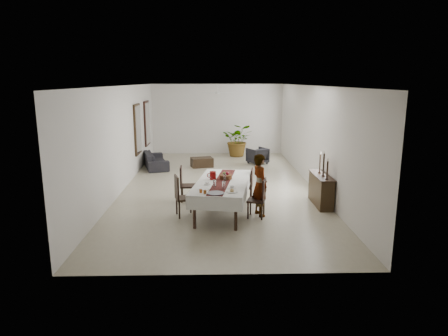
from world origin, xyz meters
TOP-DOWN VIEW (x-y plane):
  - floor at (0.00, 0.00)m, footprint 6.00×12.00m
  - ceiling at (0.00, 0.00)m, footprint 6.00×12.00m
  - wall_back at (0.00, 6.00)m, footprint 6.00×0.02m
  - wall_front at (0.00, -6.00)m, footprint 6.00×0.02m
  - wall_left at (-3.00, 0.00)m, footprint 0.02×12.00m
  - wall_right at (3.00, 0.00)m, footprint 0.02×12.00m
  - dining_table_top at (0.06, -2.59)m, footprint 1.49×2.75m
  - table_leg_fl at (-0.61, -3.74)m, footprint 0.09×0.09m
  - table_leg_fr at (0.34, -3.89)m, footprint 0.09×0.09m
  - table_leg_bl at (-0.22, -1.29)m, footprint 0.09×0.09m
  - table_leg_br at (0.73, -1.44)m, footprint 0.09×0.09m
  - tablecloth_top at (0.06, -2.59)m, footprint 1.71×2.98m
  - tablecloth_drape_left at (-0.57, -2.49)m, footprint 0.45×2.78m
  - tablecloth_drape_right at (0.69, -2.69)m, footprint 0.45×2.78m
  - tablecloth_drape_near at (-0.16, -3.97)m, footprint 1.27×0.21m
  - tablecloth_drape_far at (0.28, -1.21)m, footprint 1.27×0.21m
  - table_runner at (0.06, -2.59)m, footprint 0.80×2.75m
  - red_pitcher at (-0.18, -2.38)m, footprint 0.19×0.19m
  - pitcher_handle at (-0.28, -2.37)m, footprint 0.13×0.04m
  - wine_glass_near at (0.08, -3.31)m, footprint 0.08×0.08m
  - wine_glass_mid at (-0.14, -3.16)m, footprint 0.08×0.08m
  - wine_glass_far at (0.12, -2.54)m, footprint 0.08×0.08m
  - teacup_right at (0.28, -3.28)m, footprint 0.10×0.10m
  - saucer_right at (0.28, -3.28)m, footprint 0.16×0.16m
  - teacup_left at (-0.32, -2.91)m, footprint 0.10×0.10m
  - saucer_left at (-0.32, -2.91)m, footprint 0.16×0.16m
  - plate_near_right at (0.26, -3.61)m, footprint 0.26×0.26m
  - bread_near_right at (0.26, -3.61)m, footprint 0.10×0.10m
  - plate_near_left at (-0.39, -3.34)m, footprint 0.26×0.26m
  - plate_far_left at (-0.19, -1.94)m, footprint 0.26×0.26m
  - serving_tray at (-0.12, -3.72)m, footprint 0.39×0.39m
  - jam_jar_a at (-0.36, -3.71)m, footprint 0.07×0.07m
  - jam_jar_b at (-0.46, -3.63)m, footprint 0.07×0.07m
  - fruit_basket at (0.16, -2.33)m, footprint 0.33×0.33m
  - fruit_red at (0.19, -2.31)m, footprint 0.10×0.10m
  - fruit_green at (0.12, -2.29)m, footprint 0.09×0.09m
  - chair_right_near_seat at (0.89, -3.00)m, footprint 0.52×0.52m
  - chair_right_near_leg_fl at (1.01, -3.21)m, footprint 0.05×0.05m
  - chair_right_near_leg_fr at (1.11, -2.88)m, footprint 0.05×0.05m
  - chair_right_near_leg_bl at (0.68, -3.12)m, footprint 0.05×0.05m
  - chair_right_near_leg_br at (0.77, -2.79)m, footprint 0.05×0.05m
  - chair_right_near_back at (1.08, -3.05)m, footprint 0.15×0.42m
  - chair_right_far_seat at (0.73, -1.60)m, footprint 0.46×0.46m
  - chair_right_far_leg_fl at (0.86, -1.79)m, footprint 0.05×0.05m
  - chair_right_far_leg_fr at (0.92, -1.47)m, footprint 0.05×0.05m
  - chair_right_far_leg_bl at (0.54, -1.73)m, footprint 0.05×0.05m
  - chair_right_far_leg_br at (0.60, -1.41)m, footprint 0.05×0.05m
  - chair_right_far_back at (0.91, -1.63)m, footprint 0.11×0.40m
  - chair_left_near_seat at (-0.89, -2.84)m, footprint 0.55×0.55m
  - chair_left_near_leg_fl at (-1.11, -2.71)m, footprint 0.05×0.05m
  - chair_left_near_leg_fr at (-1.02, -3.07)m, footprint 0.05×0.05m
  - chair_left_near_leg_bl at (-0.76, -2.62)m, footprint 0.05×0.05m
  - chair_left_near_leg_br at (-0.66, -2.97)m, footprint 0.05×0.05m
  - chair_left_near_back at (-1.08, -2.90)m, footprint 0.16×0.44m
  - chair_left_far_seat at (-0.89, -1.57)m, footprint 0.43×0.43m
  - chair_left_far_leg_fl at (-1.07, -1.40)m, footprint 0.04×0.04m
  - chair_left_far_leg_fr at (-1.06, -1.74)m, footprint 0.04×0.04m
  - chair_left_far_leg_bl at (-0.72, -1.39)m, footprint 0.04×0.04m
  - chair_left_far_leg_br at (-0.72, -1.74)m, footprint 0.04×0.04m
  - chair_left_far_back at (-1.08, -1.57)m, footprint 0.05×0.42m
  - woman at (1.00, -2.83)m, footprint 0.54×0.66m
  - sideboard_body at (2.78, -2.01)m, footprint 0.36×1.36m
  - sideboard_top at (2.78, -2.01)m, footprint 0.40×1.41m
  - candlestick_near_base at (2.78, -2.50)m, footprint 0.09×0.09m
  - candlestick_near_shaft at (2.78, -2.50)m, footprint 0.05×0.05m
  - candlestick_near_candle at (2.78, -2.50)m, footprint 0.03×0.03m
  - candlestick_mid_base at (2.78, -2.14)m, footprint 0.09×0.09m
  - candlestick_mid_shaft at (2.78, -2.14)m, footprint 0.05×0.05m
  - candlestick_mid_candle at (2.78, -2.14)m, footprint 0.03×0.03m
  - candlestick_far_base at (2.78, -1.78)m, footprint 0.09×0.09m
  - candlestick_far_shaft at (2.78, -1.78)m, footprint 0.05×0.05m
  - candlestick_far_candle at (2.78, -1.78)m, footprint 0.03×0.03m
  - sofa at (-2.45, 2.96)m, footprint 1.29×2.16m
  - armchair at (1.63, 3.57)m, footprint 0.98×0.99m
  - coffee_table at (-0.64, 3.00)m, footprint 0.95×0.75m
  - potted_plant at (0.94, 5.26)m, footprint 1.48×1.33m
  - mirror_frame_near at (-2.96, 2.20)m, footprint 0.06×1.05m
  - mirror_glass_near at (-2.92, 2.20)m, footprint 0.01×0.90m
  - mirror_frame_far at (-2.96, 4.30)m, footprint 0.06×1.05m
  - mirror_glass_far at (-2.92, 4.30)m, footprint 0.01×0.90m
  - fan_rod at (0.00, 3.00)m, footprint 0.04×0.04m
  - fan_hub at (0.00, 3.00)m, footprint 0.16×0.16m
  - fan_blade_n at (0.00, 3.35)m, footprint 0.10×0.55m
  - fan_blade_s at (0.00, 2.65)m, footprint 0.10×0.55m
  - fan_blade_e at (0.35, 3.00)m, footprint 0.55×0.10m
  - fan_blade_w at (-0.35, 3.00)m, footprint 0.55×0.10m

SIDE VIEW (x-z plane):
  - floor at x=0.00m, z-range 0.00..0.00m
  - coffee_table at x=-0.64m, z-range 0.00..0.37m
  - chair_right_far_leg_fl at x=0.86m, z-range 0.00..0.39m
  - chair_right_far_leg_fr at x=0.92m, z-range 0.00..0.39m
  - chair_right_far_leg_bl at x=0.54m, z-range 0.00..0.39m
  - chair_right_far_leg_br at x=0.60m, z-range 0.00..0.39m
  - chair_right_near_leg_fl at x=1.01m, z-range 0.00..0.42m
  - chair_right_near_leg_fr at x=1.11m, z-range 0.00..0.42m
  - chair_right_near_leg_bl at x=0.68m, z-range 0.00..0.42m
  - chair_right_near_leg_br at x=0.77m, z-range 0.00..0.42m
  - chair_left_far_leg_fl at x=-1.07m, z-range 0.00..0.42m
  - chair_left_far_leg_fr at x=-1.06m, z-range 0.00..0.42m
  - chair_left_far_leg_bl at x=-0.72m, z-range 0.00..0.42m
  - chair_left_far_leg_br at x=-0.72m, z-range 0.00..0.42m
  - chair_left_near_leg_fl at x=-1.11m, z-range 0.00..0.44m
  - chair_left_near_leg_fr at x=-1.02m, z-range 0.00..0.44m
  - chair_left_near_leg_bl at x=-0.76m, z-range 0.00..0.44m
  - chair_left_near_leg_br at x=-0.66m, z-range 0.00..0.44m
  - sofa at x=-2.45m, z-range 0.00..0.59m
  - armchair at x=1.63m, z-range 0.00..0.66m
  - table_leg_fl at x=-0.61m, z-range 0.00..0.76m
  - table_leg_fr at x=0.34m, z-range 0.00..0.76m
  - table_leg_bl at x=-0.22m, z-range 0.00..0.76m
  - table_leg_br at x=0.73m, z-range 0.00..0.76m
  - sideboard_body at x=2.78m, z-range 0.00..0.82m
  - chair_right_far_seat at x=0.73m, z-range 0.39..0.44m
  - chair_right_near_seat at x=0.89m, z-range 0.42..0.46m
  - chair_left_far_seat at x=-0.89m, z-range 0.42..0.47m
  - chair_left_near_seat at x=-0.89m, z-range 0.44..0.49m
  - tablecloth_drape_left at x=-0.57m, z-range 0.50..0.83m
  - tablecloth_drape_right at x=0.69m, z-range 0.50..0.83m
  - tablecloth_drape_near at x=-0.16m, z-range 0.50..0.83m
  - tablecloth_drape_far at x=0.28m, z-range 0.50..0.83m
  - chair_right_far_back at x=0.91m, z-range 0.43..0.94m
  - chair_right_near_back at x=1.08m, z-range 0.46..0.99m
  - chair_left_far_back at x=-1.08m, z-range 0.46..1.00m
  - potted_plant at x=0.94m, z-range 0.00..1.46m
  - chair_left_near_back at x=-1.08m, z-range 0.49..1.05m
  - dining_table_top at x=0.06m, z-range 0.76..0.82m
  - woman at x=1.00m, z-range 0.00..1.58m
  - tablecloth_top at x=0.06m, z-range 0.82..0.83m
  - sideboard_top at x=2.78m, z-range 0.82..0.84m
  - table_runner at x=0.06m, z-range 0.83..0.83m
  - saucer_right at x=0.28m, z-range 0.83..0.84m
  - saucer_left at x=-0.32m, z-range 0.83..0.84m
  - plate_near_right at x=0.26m, z-range 0.83..0.84m
  - plate_near_left at x=-0.39m, z-range 0.83..0.84m
  - plate_far_left at x=-0.19m, z-range 0.83..0.84m
  - serving_tray at x=-0.12m, z-range 0.83..0.85m
  - candlestick_near_base at x=2.78m, z-range 0.84..0.87m
  - candlestick_mid_base at x=2.78m, z-range 0.84..0.87m
  - candlestick_far_base at x=2.78m, z-range 0.84..0.87m
  - teacup_right at x=0.28m, z-range 0.83..0.89m
  - teacup_left at x=-0.32m, z-range 0.83..0.89m
  - bread_near_right at x=0.26m, z-range 0.82..0.92m
  - jam_jar_a at x=-0.36m, z-range 0.83..0.91m
  - jam_jar_b at x=-0.46m, z-range 0.83..0.91m
  - fruit_basket at x=0.16m, z-range 0.83..0.94m
  - wine_glass_near at x=0.08m, z-range 0.83..1.01m
  - wine_glass_mid at x=-0.14m, z-range 0.83..1.01m
  - wine_glass_far at x=0.12m, z-range 0.83..1.01m
  - red_pitcher at x=-0.18m, z-range 0.83..1.05m
  - pitcher_handle at x=-0.28m, z-range 0.87..1.00m
  - fruit_red at x=0.19m, z-range 0.92..1.01m
  - fruit_green at x=0.12m, z-range 0.92..1.01m
  - candlestick_near_shaft at x=2.78m, z-range 0.87..1.32m
  - candlestick_far_shaft at x=2.78m, z-range 0.87..1.37m
  - candlestick_mid_shaft at x=2.78m, z-range 0.87..1.46m
  - candlestick_near_candle at x=2.78m, z-range 1.32..1.40m
  - candlestick_far_candle at x=2.78m, z-range 1.37..1.44m
  - candlestick_mid_candle at x=2.78m, z-range 1.46..1.53m
  - wall_back at x=0.00m, z-range 0.00..3.20m
  - wall_front at x=0.00m, z-range 0.00..3.20m
  - wall_left at x=-3.00m, z-range 0.00..3.20m
  - wall_right at x=3.00m, z-range 0.00..3.20m
  - mirror_frame_near at x=-2.96m, z-range 0.67..2.53m
  - mirror_glass_near at x=-2.92m, z-range 0.75..2.45m
  - mirror_frame_far at x=-2.96m, z-range 0.67..2.53m
  - mirror_glass_far at x=-2.92m, z-range 0.75..2.45m
  - fan_hub at x=0.00m, z-range 2.86..2.94m
  - fan_blade_n at x=0.00m, z-range 2.89..2.91m
  - fan_blade_s at x=0.00m, z-range 2.89..2.91m
  - fan_blade_e at x=0.35m, z-range 2.89..2.91m
  - fan_blade_w at x=-0.35m, z-range 2.89..2.91m
  - fan_rod at x=0.00m, z-range 3.00..3.20m
  - ceiling at x=0.00m, z-range 3.19..3.21m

